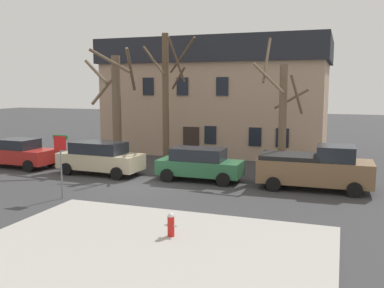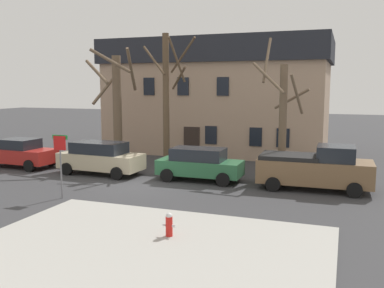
{
  "view_description": "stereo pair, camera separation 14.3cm",
  "coord_description": "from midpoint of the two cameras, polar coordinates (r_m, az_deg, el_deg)",
  "views": [
    {
      "loc": [
        9.26,
        -18.2,
        4.82
      ],
      "look_at": [
        2.03,
        2.19,
        1.87
      ],
      "focal_mm": 39.82,
      "sensor_mm": 36.0,
      "label": 1
    },
    {
      "loc": [
        9.4,
        -18.15,
        4.82
      ],
      "look_at": [
        2.03,
        2.19,
        1.87
      ],
      "focal_mm": 39.82,
      "sensor_mm": 36.0,
      "label": 2
    }
  ],
  "objects": [
    {
      "name": "car_red_sedan",
      "position": [
        27.38,
        -21.85,
        -1.13
      ],
      "size": [
        4.42,
        2.19,
        1.71
      ],
      "color": "#AD231E",
      "rests_on": "ground_plane"
    },
    {
      "name": "tree_bare_mid",
      "position": [
        25.09,
        -3.18,
        6.42
      ],
      "size": [
        2.98,
        3.0,
        7.84
      ],
      "color": "brown",
      "rests_on": "ground_plane"
    },
    {
      "name": "building_main",
      "position": [
        32.22,
        3.81,
        6.5
      ],
      "size": [
        16.03,
        8.68,
        8.12
      ],
      "color": "tan",
      "rests_on": "ground_plane"
    },
    {
      "name": "car_green_wagon",
      "position": [
        21.8,
        1.19,
        -2.66
      ],
      "size": [
        4.32,
        1.93,
        1.69
      ],
      "color": "#2D6B42",
      "rests_on": "ground_plane"
    },
    {
      "name": "pickup_truck_brown",
      "position": [
        20.73,
        16.39,
        -3.12
      ],
      "size": [
        5.21,
        2.33,
        2.12
      ],
      "color": "brown",
      "rests_on": "ground_plane"
    },
    {
      "name": "fire_hydrant",
      "position": [
        13.64,
        -2.78,
        -10.66
      ],
      "size": [
        0.42,
        0.22,
        0.76
      ],
      "color": "red",
      "rests_on": "sidewalk_slab"
    },
    {
      "name": "tree_bare_far",
      "position": [
        23.12,
        12.17,
        3.94
      ],
      "size": [
        2.97,
        3.0,
        7.44
      ],
      "color": "brown",
      "rests_on": "ground_plane"
    },
    {
      "name": "sidewalk_slab",
      "position": [
        12.98,
        -5.76,
        -13.79
      ],
      "size": [
        10.62,
        7.51,
        0.12
      ],
      "primitive_type": "cube",
      "color": "#A8A59E",
      "rests_on": "ground_plane"
    },
    {
      "name": "street_sign_pole",
      "position": [
        19.01,
        -17.03,
        -1.32
      ],
      "size": [
        0.76,
        0.07,
        2.76
      ],
      "color": "slate",
      "rests_on": "ground_plane"
    },
    {
      "name": "ground_plane",
      "position": [
        20.99,
        -7.11,
        -5.58
      ],
      "size": [
        120.0,
        120.0,
        0.0
      ],
      "primitive_type": "plane",
      "color": "#38383A"
    },
    {
      "name": "car_beige_wagon",
      "position": [
        23.88,
        -12.01,
        -1.79
      ],
      "size": [
        4.77,
        2.2,
        1.79
      ],
      "color": "#C6B793",
      "rests_on": "ground_plane"
    },
    {
      "name": "tree_bare_near",
      "position": [
        27.06,
        -9.96,
        5.38
      ],
      "size": [
        3.4,
        3.42,
        7.11
      ],
      "color": "brown",
      "rests_on": "ground_plane"
    }
  ]
}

